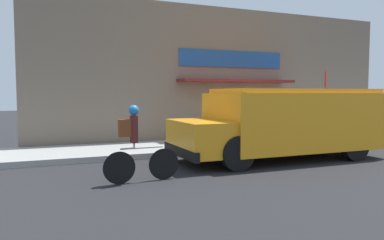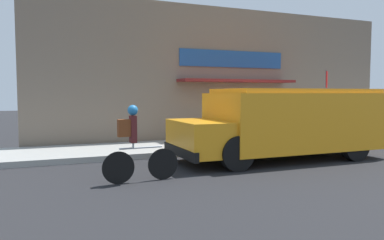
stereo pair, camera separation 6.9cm
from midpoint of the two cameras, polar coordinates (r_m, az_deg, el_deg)
name	(u,v)px [view 1 (the left image)]	position (r m, az deg, el deg)	size (l,w,h in m)	color
ground_plane	(267,151)	(12.43, 11.14, -4.66)	(70.00, 70.00, 0.00)	#232326
sidewalk	(245,143)	(13.57, 7.91, -3.53)	(28.00, 2.75, 0.17)	#999993
storefront	(226,75)	(14.79, 5.07, 6.83)	(14.90, 1.08, 5.18)	#756656
school_bus	(286,121)	(10.96, 13.90, -0.21)	(6.02, 2.77, 2.00)	orange
cyclist	(137,145)	(7.93, -8.70, -3.76)	(1.66, 0.22, 1.63)	black
stop_sign_post	(325,93)	(14.76, 19.51, 3.87)	(0.45, 0.45, 2.56)	slate
trash_bin	(220,129)	(13.05, 4.07, -1.32)	(0.56, 0.56, 0.95)	#2D5138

